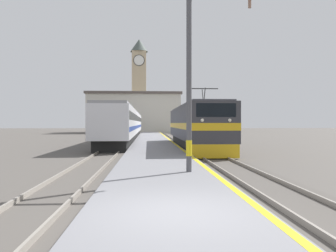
% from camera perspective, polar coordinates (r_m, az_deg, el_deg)
% --- Properties ---
extents(ground_plane, '(200.00, 200.00, 0.00)m').
position_cam_1_polar(ground_plane, '(36.88, -2.64, -2.78)').
color(ground_plane, '#514C47').
extents(platform, '(3.99, 140.00, 0.27)m').
position_cam_1_polar(platform, '(31.88, -2.50, -3.06)').
color(platform, slate).
rests_on(platform, ground).
extents(rail_track_near, '(2.84, 140.00, 0.16)m').
position_cam_1_polar(rail_track_near, '(32.12, 3.47, -3.22)').
color(rail_track_near, '#514C47').
rests_on(rail_track_near, ground).
extents(rail_track_far, '(2.83, 140.00, 0.16)m').
position_cam_1_polar(rail_track_far, '(32.00, -8.43, -3.24)').
color(rail_track_far, '#514C47').
rests_on(rail_track_far, ground).
extents(locomotive_train, '(2.92, 16.93, 4.57)m').
position_cam_1_polar(locomotive_train, '(27.17, 4.73, -0.08)').
color(locomotive_train, black).
rests_on(locomotive_train, ground).
extents(passenger_train, '(2.92, 40.18, 3.67)m').
position_cam_1_polar(passenger_train, '(42.41, -7.22, 0.33)').
color(passenger_train, black).
rests_on(passenger_train, ground).
extents(catenary_mast, '(2.64, 0.22, 7.50)m').
position_cam_1_polar(catenary_mast, '(12.64, 4.34, 9.61)').
color(catenary_mast, '#4C4C51').
rests_on(catenary_mast, platform).
extents(clock_tower, '(4.53, 4.53, 23.78)m').
position_cam_1_polar(clock_tower, '(85.50, -5.05, 7.58)').
color(clock_tower, tan).
rests_on(clock_tower, ground).
extents(station_building, '(20.12, 7.80, 8.69)m').
position_cam_1_polar(station_building, '(71.16, -5.89, 2.32)').
color(station_building, beige).
rests_on(station_building, ground).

